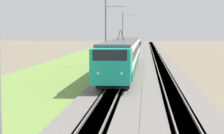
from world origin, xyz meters
TOP-DOWN VIEW (x-y plane):
  - ballast_main at (50.00, 0.00)m, footprint 240.00×4.40m
  - ballast_adjacent at (50.00, -4.39)m, footprint 240.00×4.40m
  - track_main at (50.00, 0.00)m, footprint 240.00×1.57m
  - track_adjacent at (50.00, -4.39)m, footprint 240.00×1.57m
  - grass_verge at (50.00, 6.28)m, footprint 240.00×12.38m
  - passenger_train at (39.80, 0.00)m, footprint 38.65×3.00m
  - catenary_mast_mid at (46.68, 2.65)m, footprint 0.22×2.56m
  - catenary_mast_far at (88.16, 2.65)m, footprint 0.22×2.56m

SIDE VIEW (x-z plane):
  - grass_verge at x=50.00m, z-range 0.00..0.12m
  - ballast_main at x=50.00m, z-range 0.00..0.30m
  - ballast_adjacent at x=50.00m, z-range 0.00..0.30m
  - track_main at x=50.00m, z-range -0.07..0.38m
  - track_adjacent at x=50.00m, z-range -0.07..0.38m
  - passenger_train at x=39.80m, z-range -0.17..4.71m
  - catenary_mast_mid at x=46.68m, z-range 0.14..8.98m
  - catenary_mast_far at x=88.16m, z-range 0.14..9.18m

